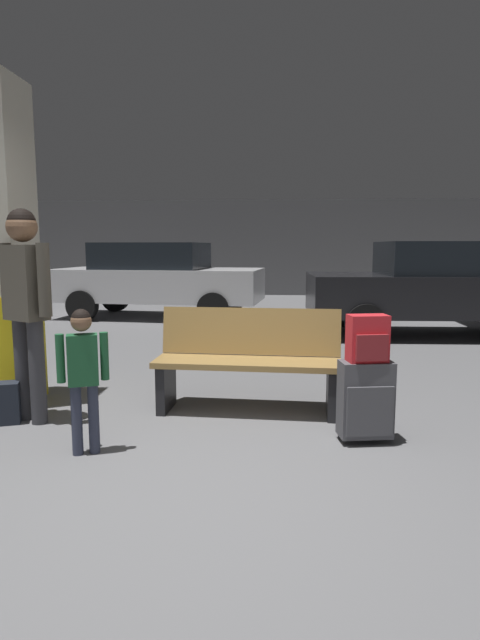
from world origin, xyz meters
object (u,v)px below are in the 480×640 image
object	(u,v)px
adult	(26,292)
parked_car_far	(157,278)
backpack_bright	(368,339)
child	(83,366)
backpack_dark_floor	(2,403)
bench	(248,361)
parked_car_near	(441,286)
suitcase	(366,400)

from	to	relation	value
adult	parked_car_far	distance (m)	6.44
parked_car_far	backpack_bright	bearing A→B (deg)	-65.81
child	backpack_dark_floor	bearing A→B (deg)	147.52
bench	backpack_dark_floor	distance (m)	2.06
parked_car_far	parked_car_near	distance (m)	5.38
backpack_dark_floor	parked_car_far	world-z (taller)	parked_car_far
backpack_dark_floor	parked_car_far	size ratio (longest dim) A/B	0.08
adult	parked_car_far	world-z (taller)	adult
parked_car_far	parked_car_near	bearing A→B (deg)	-20.70
bench	backpack_dark_floor	xyz separation A→B (m)	(-1.98, -0.48, -0.28)
bench	parked_car_far	size ratio (longest dim) A/B	0.38
backpack_dark_floor	parked_car_near	distance (m)	6.74
child	adult	bearing A→B (deg)	136.72
child	backpack_dark_floor	xyz separation A→B (m)	(-0.90, 0.57, -0.46)
adult	parked_car_near	distance (m)	6.51
child	parked_car_near	distance (m)	6.53
bench	parked_car_near	size ratio (longest dim) A/B	0.39
suitcase	parked_car_near	bearing A→B (deg)	67.42
backpack_dark_floor	child	bearing A→B (deg)	-32.48
backpack_bright	parked_car_near	xyz separation A→B (m)	(2.01, 4.83, 0.03)
suitcase	adult	xyz separation A→B (m)	(-2.66, 0.30, 0.75)
backpack_bright	parked_car_far	xyz separation A→B (m)	(-3.02, 6.73, 0.03)
bench	backpack_bright	distance (m)	1.19
bench	adult	world-z (taller)	adult
bench	parked_car_far	bearing A→B (deg)	109.49
backpack_bright	parked_car_far	world-z (taller)	parked_car_far
parked_car_near	parked_car_far	bearing A→B (deg)	159.30
adult	child	bearing A→B (deg)	-43.28
suitcase	backpack_dark_floor	bearing A→B (deg)	175.44
bench	backpack_bright	world-z (taller)	backpack_bright
adult	parked_car_far	bearing A→B (deg)	93.24
child	parked_car_far	xyz separation A→B (m)	(-1.05, 7.07, 0.18)
suitcase	parked_car_far	size ratio (longest dim) A/B	0.14
backpack_bright	backpack_dark_floor	world-z (taller)	backpack_bright
bench	suitcase	world-z (taller)	bench
suitcase	backpack_bright	distance (m)	0.45
parked_car_far	bench	bearing A→B (deg)	-70.51
bench	parked_car_near	bearing A→B (deg)	54.86
child	adult	world-z (taller)	adult
suitcase	parked_car_near	size ratio (longest dim) A/B	0.15
backpack_bright	suitcase	bearing A→B (deg)	125.35
bench	backpack_dark_floor	bearing A→B (deg)	-166.42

